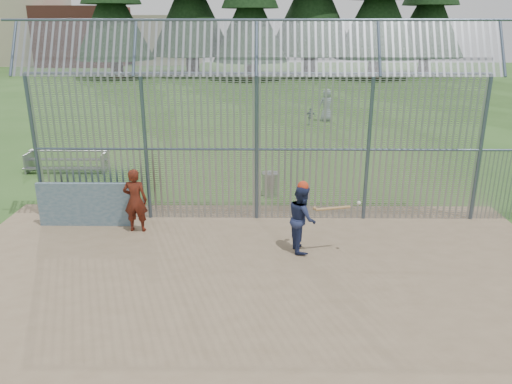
{
  "coord_description": "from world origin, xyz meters",
  "views": [
    {
      "loc": [
        0.14,
        -9.57,
        5.27
      ],
      "look_at": [
        0.0,
        2.0,
        1.3
      ],
      "focal_mm": 35.0,
      "sensor_mm": 36.0,
      "label": 1
    }
  ],
  "objects_px": {
    "trash_can": "(270,184)",
    "dugout_wall": "(85,204)",
    "onlooker": "(135,200)",
    "bleacher": "(67,160)",
    "batter": "(302,218)"
  },
  "relations": [
    {
      "from": "onlooker",
      "to": "trash_can",
      "type": "relative_size",
      "value": 2.07
    },
    {
      "from": "trash_can",
      "to": "bleacher",
      "type": "height_order",
      "value": "trash_can"
    },
    {
      "from": "batter",
      "to": "dugout_wall",
      "type": "bearing_deg",
      "value": 67.74
    },
    {
      "from": "dugout_wall",
      "to": "trash_can",
      "type": "distance_m",
      "value": 5.65
    },
    {
      "from": "batter",
      "to": "trash_can",
      "type": "relative_size",
      "value": 1.99
    },
    {
      "from": "bleacher",
      "to": "onlooker",
      "type": "bearing_deg",
      "value": -54.9
    },
    {
      "from": "onlooker",
      "to": "trash_can",
      "type": "xyz_separation_m",
      "value": [
        3.55,
        2.94,
        -0.49
      ]
    },
    {
      "from": "dugout_wall",
      "to": "onlooker",
      "type": "bearing_deg",
      "value": -13.18
    },
    {
      "from": "onlooker",
      "to": "trash_can",
      "type": "height_order",
      "value": "onlooker"
    },
    {
      "from": "trash_can",
      "to": "dugout_wall",
      "type": "bearing_deg",
      "value": -152.57
    },
    {
      "from": "dugout_wall",
      "to": "onlooker",
      "type": "height_order",
      "value": "onlooker"
    },
    {
      "from": "dugout_wall",
      "to": "trash_can",
      "type": "relative_size",
      "value": 3.05
    },
    {
      "from": "batter",
      "to": "trash_can",
      "type": "distance_m",
      "value": 4.14
    },
    {
      "from": "dugout_wall",
      "to": "trash_can",
      "type": "xyz_separation_m",
      "value": [
        5.01,
        2.6,
        -0.24
      ]
    },
    {
      "from": "batter",
      "to": "onlooker",
      "type": "distance_m",
      "value": 4.39
    }
  ]
}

